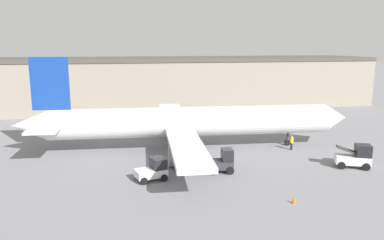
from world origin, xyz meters
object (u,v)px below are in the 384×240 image
airplane (184,122)px  belt_loader_truck (356,157)px  baggage_tug (222,162)px  pushback_tug (153,170)px  safety_cone_near (294,200)px  ground_crew_worker (292,142)px

airplane → belt_loader_truck: 19.32m
airplane → baggage_tug: (2.10, -9.15, -2.24)m
airplane → pushback_tug: size_ratio=12.90×
airplane → safety_cone_near: airplane is taller
airplane → safety_cone_near: 18.75m
baggage_tug → pushback_tug: 7.01m
ground_crew_worker → belt_loader_truck: bearing=-31.8°
safety_cone_near → airplane: bearing=107.2°
baggage_tug → safety_cone_near: 9.21m
airplane → belt_loader_truck: size_ratio=10.94×
belt_loader_truck → baggage_tug: bearing=-163.1°
belt_loader_truck → safety_cone_near: bearing=-122.9°
baggage_tug → pushback_tug: size_ratio=0.86×
ground_crew_worker → baggage_tug: size_ratio=0.65×
baggage_tug → belt_loader_truck: belt_loader_truck is taller
pushback_tug → safety_cone_near: bearing=-51.0°
ground_crew_worker → belt_loader_truck: (3.27, -7.60, 0.21)m
airplane → baggage_tug: airplane is taller
airplane → pushback_tug: airplane is taller
pushback_tug → belt_loader_truck: bearing=-16.4°
ground_crew_worker → pushback_tug: (-17.50, -6.64, -0.00)m
airplane → baggage_tug: 9.65m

